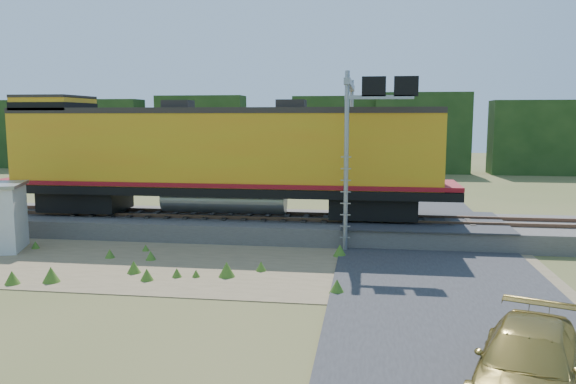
# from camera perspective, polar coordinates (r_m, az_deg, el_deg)

# --- Properties ---
(ground) EXTENTS (140.00, 140.00, 0.00)m
(ground) POSITION_cam_1_polar(r_m,az_deg,el_deg) (20.31, -5.20, -7.76)
(ground) COLOR #475123
(ground) RESTS_ON ground
(ballast) EXTENTS (70.00, 5.00, 0.80)m
(ballast) POSITION_cam_1_polar(r_m,az_deg,el_deg) (25.94, -2.14, -3.46)
(ballast) COLOR slate
(ballast) RESTS_ON ground
(rails) EXTENTS (70.00, 1.54, 0.16)m
(rails) POSITION_cam_1_polar(r_m,az_deg,el_deg) (25.86, -2.14, -2.41)
(rails) COLOR brown
(rails) RESTS_ON ballast
(dirt_shoulder) EXTENTS (26.00, 8.00, 0.03)m
(dirt_shoulder) POSITION_cam_1_polar(r_m,az_deg,el_deg) (21.31, -10.17, -7.08)
(dirt_shoulder) COLOR #8C7754
(dirt_shoulder) RESTS_ON ground
(road) EXTENTS (7.00, 66.00, 0.86)m
(road) POSITION_cam_1_polar(r_m,az_deg,el_deg) (20.62, 14.76, -7.50)
(road) COLOR #38383A
(road) RESTS_ON ground
(tree_line_north) EXTENTS (130.00, 3.00, 6.50)m
(tree_line_north) POSITION_cam_1_polar(r_m,az_deg,el_deg) (57.28, 3.64, 5.27)
(tree_line_north) COLOR #173212
(tree_line_north) RESTS_ON ground
(weed_clumps) EXTENTS (15.00, 6.20, 0.56)m
(weed_clumps) POSITION_cam_1_polar(r_m,az_deg,el_deg) (21.47, -14.34, -7.13)
(weed_clumps) COLOR #446E1F
(weed_clumps) RESTS_ON ground
(locomotive) EXTENTS (21.05, 3.21, 5.43)m
(locomotive) POSITION_cam_1_polar(r_m,az_deg,el_deg) (26.05, -7.25, 3.72)
(locomotive) COLOR black
(locomotive) RESTS_ON rails
(signal_gantry) EXTENTS (2.84, 6.20, 7.17)m
(signal_gantry) POSITION_cam_1_polar(r_m,az_deg,el_deg) (24.38, 7.07, 7.54)
(signal_gantry) COLOR gray
(signal_gantry) RESTS_ON ground
(car) EXTENTS (3.35, 4.96, 1.34)m
(car) POSITION_cam_1_polar(r_m,az_deg,el_deg) (12.18, 23.24, -15.74)
(car) COLOR olive
(car) RESTS_ON ground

